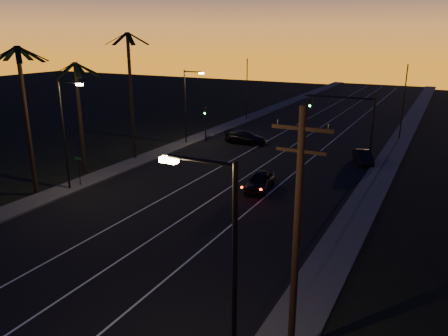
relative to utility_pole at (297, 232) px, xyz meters
The scene contains 21 objects.
road 23.72m from the utility_pole, 120.11° to the left, with size 20.00×170.00×0.01m, color black.
sidewalk_left 30.78m from the utility_pole, 138.74° to the left, with size 2.40×170.00×0.16m, color #383835.
sidewalk_right 20.68m from the utility_pole, 91.15° to the left, with size 2.40×170.00×0.16m, color #383835.
lane_stripe_left 25.32m from the utility_pole, 126.13° to the left, with size 0.12×160.00×0.01m, color silver.
lane_stripe_mid 23.48m from the utility_pole, 119.03° to the left, with size 0.12×160.00×0.01m, color silver.
lane_stripe_right 22.04m from the utility_pole, 110.81° to the left, with size 0.12×160.00×0.01m, color silver.
palm_near 25.55m from the utility_pole, 161.71° to the left, with size 4.25×4.16×11.53m.
palm_mid 28.49m from the utility_pole, 150.55° to the left, with size 4.25×4.16×10.03m.
palm_far 31.17m from the utility_pole, 139.96° to the left, with size 4.25×4.16×12.53m.
streetlight_left_near 24.44m from the utility_pole, 155.85° to the left, with size 2.55×0.26×9.00m.
streetlight_left_far 35.79m from the utility_pole, 128.52° to the left, with size 2.55×0.26×8.50m.
streetlight_right_near 4.10m from the utility_pole, 102.67° to the right, with size 2.55×0.26×9.00m.
street_sign 25.22m from the utility_pole, 153.85° to the left, with size 0.70×0.06×2.60m.
utility_pole is the anchor object (origin of this frame).
signal_mast 30.33m from the utility_pole, 98.47° to the left, with size 7.10×0.41×7.00m.
signal_post 36.74m from the utility_pole, 125.13° to the left, with size 0.28×0.37×4.20m.
far_pole_left 50.36m from the utility_pole, 116.67° to the left, with size 0.14×0.14×9.00m, color black.
far_pole_right 42.01m from the utility_pole, 90.82° to the left, with size 0.14×0.14×9.00m, color black.
lead_car 19.82m from the utility_pole, 116.65° to the left, with size 2.43×5.16×1.52m.
right_car 29.75m from the utility_pole, 95.08° to the left, with size 2.78×4.10×1.28m.
cross_car 35.58m from the utility_pole, 117.67° to the left, with size 5.13×2.44×1.45m.
Camera 1 is at (15.99, -4.28, 12.27)m, focal length 35.00 mm.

